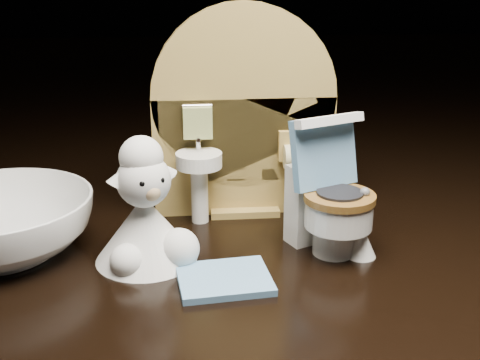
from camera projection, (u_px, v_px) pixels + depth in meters
The scene contains 5 objects.
backdrop_panel at pixel (243, 125), 0.43m from camera, with size 0.13×0.05×0.15m.
toy_toilet at pixel (328, 202), 0.38m from camera, with size 0.05×0.06×0.09m.
bath_mat at pixel (224, 279), 0.35m from camera, with size 0.05×0.04×0.00m, color #5F90B8.
toilet_brush at pixel (361, 238), 0.38m from camera, with size 0.02×0.02×0.05m.
plush_lamb at pixel (146, 218), 0.36m from camera, with size 0.06×0.06×0.08m.
Camera 1 is at (-0.04, -0.35, 0.17)m, focal length 45.00 mm.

